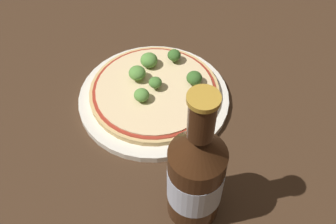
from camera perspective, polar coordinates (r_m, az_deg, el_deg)
The scene contains 10 objects.
ground_plane at distance 0.68m, azimuth -1.93°, elevation 0.85°, with size 3.00×3.00×0.00m, color #3D2819.
plate at distance 0.68m, azimuth -2.05°, elevation 2.08°, with size 0.26×0.26×0.01m.
pizza at distance 0.67m, azimuth -1.97°, elevation 3.08°, with size 0.22×0.22×0.01m.
broccoli_floret_0 at distance 0.67m, azimuth 3.83°, elevation 4.96°, with size 0.03×0.03×0.02m.
broccoli_floret_1 at distance 0.66m, azimuth -1.86°, elevation 4.29°, with size 0.02×0.02×0.02m.
broccoli_floret_2 at distance 0.67m, azimuth -4.75°, elevation 5.53°, with size 0.03×0.03×0.03m.
broccoli_floret_3 at distance 0.70m, azimuth -2.78°, elevation 7.52°, with size 0.03×0.03×0.03m.
broccoli_floret_4 at distance 0.64m, azimuth -3.86°, elevation 2.47°, with size 0.03×0.03×0.02m.
broccoli_floret_5 at distance 0.71m, azimuth 0.90°, elevation 8.23°, with size 0.02×0.02×0.02m.
beer_bottle at distance 0.50m, azimuth 4.06°, elevation -9.09°, with size 0.07×0.07×0.23m.
Camera 1 is at (0.37, -0.25, 0.51)m, focal length 42.00 mm.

